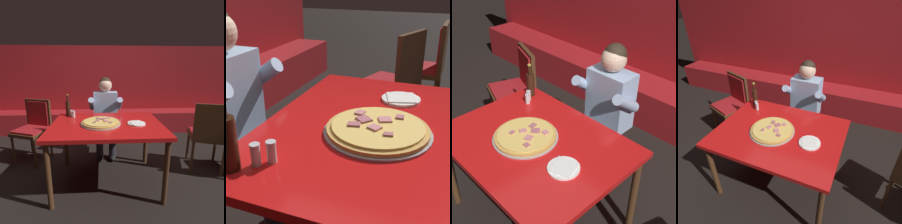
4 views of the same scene
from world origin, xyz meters
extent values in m
plane|color=black|center=(0.00, 0.00, 0.00)|extent=(24.00, 24.00, 0.00)
cube|color=#A3191E|center=(0.00, 2.18, 0.95)|extent=(6.80, 0.16, 1.90)
cube|color=#A3191E|center=(0.00, 1.86, 0.23)|extent=(6.46, 0.48, 0.46)
cylinder|color=#4C2D19|center=(-0.59, -0.44, 0.37)|extent=(0.06, 0.06, 0.74)
cylinder|color=#4C2D19|center=(0.59, -0.44, 0.37)|extent=(0.06, 0.06, 0.74)
cylinder|color=#4C2D19|center=(-0.59, 0.44, 0.37)|extent=(0.06, 0.06, 0.74)
cylinder|color=#4C2D19|center=(0.59, 0.44, 0.37)|extent=(0.06, 0.06, 0.74)
cube|color=red|center=(0.00, 0.00, 0.76)|extent=(1.31, 0.99, 0.04)
cylinder|color=#9E9EA3|center=(-0.07, -0.03, 0.78)|extent=(0.47, 0.47, 0.01)
cylinder|color=#C69347|center=(-0.07, -0.03, 0.80)|extent=(0.45, 0.45, 0.02)
cylinder|color=#E5BC5B|center=(-0.07, -0.03, 0.81)|extent=(0.40, 0.40, 0.01)
cube|color=#A85B66|center=(-0.04, 0.04, 0.82)|extent=(0.08, 0.08, 0.01)
cube|color=#C6757A|center=(-0.11, -0.02, 0.82)|extent=(0.06, 0.07, 0.01)
cube|color=#A85B66|center=(-0.14, -0.09, 0.82)|extent=(0.04, 0.04, 0.01)
cube|color=#C6757A|center=(-0.01, -0.04, 0.82)|extent=(0.07, 0.07, 0.01)
cube|color=#C6757A|center=(0.02, 0.08, 0.82)|extent=(0.05, 0.05, 0.01)
cube|color=#A85B66|center=(0.04, -0.10, 0.82)|extent=(0.04, 0.04, 0.01)
cube|color=#A85B66|center=(-0.11, 0.07, 0.82)|extent=(0.05, 0.06, 0.01)
cylinder|color=white|center=(0.35, -0.05, 0.79)|extent=(0.21, 0.21, 0.01)
cube|color=white|center=(0.35, -0.05, 0.80)|extent=(0.19, 0.19, 0.01)
cylinder|color=black|center=(-0.52, 0.39, 0.88)|extent=(0.07, 0.07, 0.20)
cylinder|color=black|center=(-0.52, 0.39, 1.02)|extent=(0.03, 0.03, 0.08)
cylinder|color=#B29933|center=(-0.52, 0.39, 1.07)|extent=(0.03, 0.03, 0.01)
cylinder|color=silver|center=(-0.47, 0.32, 0.82)|extent=(0.04, 0.04, 0.07)
cylinder|color=#B23323|center=(-0.47, 0.32, 0.80)|extent=(0.03, 0.03, 0.04)
cylinder|color=silver|center=(-0.47, 0.32, 0.86)|extent=(0.04, 0.04, 0.01)
cylinder|color=silver|center=(-0.43, 0.28, 0.82)|extent=(0.04, 0.04, 0.07)
cylinder|color=#28231E|center=(-0.43, 0.28, 0.80)|extent=(0.03, 0.03, 0.04)
cylinder|color=silver|center=(-0.43, 0.28, 0.86)|extent=(0.04, 0.04, 0.01)
ellipsoid|color=black|center=(-0.10, 0.54, 0.04)|extent=(0.11, 0.24, 0.09)
ellipsoid|color=black|center=(0.10, 0.54, 0.04)|extent=(0.11, 0.24, 0.09)
cylinder|color=#282833|center=(-0.10, 0.54, 0.23)|extent=(0.11, 0.11, 0.43)
cylinder|color=#282833|center=(0.10, 0.54, 0.23)|extent=(0.11, 0.11, 0.43)
cube|color=#282833|center=(0.00, 0.64, 0.51)|extent=(0.34, 0.40, 0.12)
cube|color=#9EBCE0|center=(0.00, 0.84, 0.78)|extent=(0.38, 0.22, 0.52)
cylinder|color=#9EBCE0|center=(-0.22, 0.76, 0.86)|extent=(0.09, 0.30, 0.25)
cylinder|color=#9EBCE0|center=(0.22, 0.76, 0.86)|extent=(0.09, 0.30, 0.25)
sphere|color=beige|center=(0.00, 0.84, 1.15)|extent=(0.21, 0.21, 0.21)
sphere|color=#2D2319|center=(0.00, 0.85, 1.18)|extent=(0.19, 0.19, 0.19)
cylinder|color=#4C2D19|center=(-1.38, 0.47, 0.22)|extent=(0.04, 0.04, 0.45)
cylinder|color=#4C2D19|center=(-1.02, 0.34, 0.22)|extent=(0.04, 0.04, 0.45)
cylinder|color=#4C2D19|center=(-1.25, 0.82, 0.22)|extent=(0.04, 0.04, 0.45)
cylinder|color=#4C2D19|center=(-0.90, 0.70, 0.22)|extent=(0.04, 0.04, 0.45)
cube|color=#4C2D19|center=(-1.14, 0.58, 0.47)|extent=(0.56, 0.56, 0.05)
cube|color=#A3191E|center=(-1.14, 0.58, 0.51)|extent=(0.52, 0.52, 0.03)
cube|color=#4C2D19|center=(-1.07, 0.77, 0.72)|extent=(0.43, 0.19, 0.44)
cube|color=#A3191E|center=(-1.08, 0.75, 0.72)|extent=(0.35, 0.14, 0.37)
cylinder|color=#4C2D19|center=(1.65, 0.36, 0.23)|extent=(0.04, 0.04, 0.46)
cylinder|color=#4C2D19|center=(1.28, 0.48, 0.23)|extent=(0.04, 0.04, 0.46)
cylinder|color=#4C2D19|center=(1.53, 0.00, 0.23)|extent=(0.04, 0.04, 0.46)
cylinder|color=#4C2D19|center=(1.17, 0.12, 0.23)|extent=(0.04, 0.04, 0.46)
cube|color=#4C2D19|center=(1.41, 0.24, 0.49)|extent=(0.55, 0.55, 0.05)
cube|color=#A3191E|center=(1.41, 0.24, 0.53)|extent=(0.51, 0.51, 0.03)
cube|color=#4C2D19|center=(1.35, 0.05, 0.75)|extent=(0.43, 0.17, 0.47)
cube|color=#A3191E|center=(1.35, 0.08, 0.75)|extent=(0.35, 0.13, 0.40)
camera|label=1|loc=(-0.05, -1.99, 1.42)|focal=28.00mm
camera|label=2|loc=(-1.26, -0.30, 1.41)|focal=50.00mm
camera|label=3|loc=(1.39, -1.05, 2.16)|focal=50.00mm
camera|label=4|loc=(0.74, -1.45, 2.09)|focal=32.00mm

